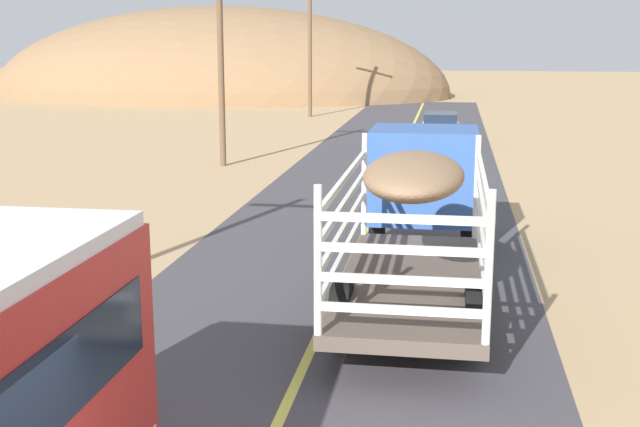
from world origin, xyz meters
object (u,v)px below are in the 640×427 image
at_px(livestock_truck, 420,192).
at_px(power_pole_mid, 221,56).
at_px(power_pole_far, 310,40).
at_px(car_far, 440,130).

distance_m(livestock_truck, power_pole_mid, 16.49).
height_order(livestock_truck, power_pole_mid, power_pole_mid).
height_order(livestock_truck, power_pole_far, power_pole_far).
bearing_deg(power_pole_far, car_far, -56.05).
bearing_deg(power_pole_mid, livestock_truck, -59.45).
distance_m(car_far, power_pole_far, 15.59).
relative_size(power_pole_mid, power_pole_far, 0.89).
relative_size(livestock_truck, car_far, 2.20).
relative_size(car_far, power_pole_mid, 0.55).
relative_size(livestock_truck, power_pole_far, 1.08).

